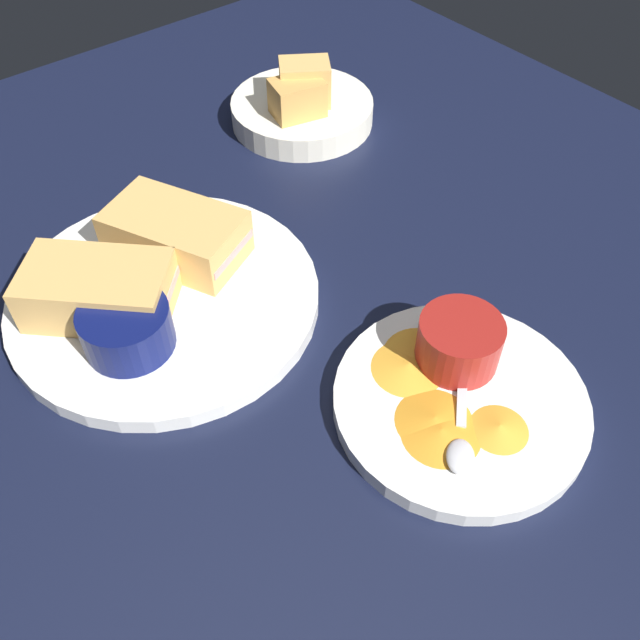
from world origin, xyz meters
TOP-DOWN VIEW (x-y plane):
  - ground_plane at (0.00, 0.00)cm, footprint 110.00×110.00cm
  - plate_sandwich_main at (-3.78, -10.63)cm, footprint 29.43×29.43cm
  - sandwich_half_near at (-7.60, -6.55)cm, footprint 15.00×12.39cm
  - sandwich_half_far at (-5.41, -15.98)cm, footprint 14.56×14.57cm
  - ramekin_dark_sauce at (-0.07, -16.12)cm, footprint 7.91×7.91cm
  - spoon_by_dark_ramekin at (-3.24, -11.01)cm, footprint 6.47×9.16cm
  - plate_chips_companion at (22.45, 2.24)cm, footprint 21.30×21.30cm
  - ramekin_light_gravy at (19.25, 4.90)cm, footprint 7.21×7.21cm
  - spoon_by_gravy_ramekin at (25.53, -1.23)cm, footprint 7.66×8.36cm
  - plantain_chip_scatter at (21.02, 0.46)cm, footprint 16.89×13.55cm
  - bread_basket_rear at (-20.24, 19.04)cm, footprint 17.74×17.74cm

SIDE VIEW (x-z plane):
  - ground_plane at x=0.00cm, z-range -3.00..0.00cm
  - plate_sandwich_main at x=-3.78cm, z-range 0.00..1.60cm
  - plate_chips_companion at x=22.45cm, z-range 0.00..1.60cm
  - plantain_chip_scatter at x=21.02cm, z-range 1.60..2.20cm
  - spoon_by_dark_ramekin at x=-3.24cm, z-range 1.56..2.36cm
  - spoon_by_gravy_ramekin at x=25.53cm, z-range 1.56..2.36cm
  - bread_basket_rear at x=-20.24cm, z-range -1.75..6.35cm
  - ramekin_dark_sauce at x=-0.07cm, z-range 1.75..5.90cm
  - ramekin_light_gravy at x=19.25cm, z-range 1.75..6.10cm
  - sandwich_half_near at x=-7.60cm, z-range 1.60..6.40cm
  - sandwich_half_far at x=-5.41cm, z-range 1.60..6.40cm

